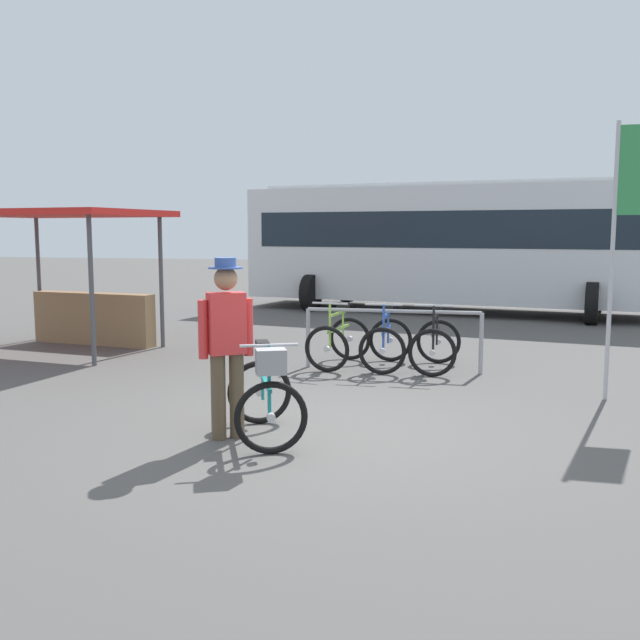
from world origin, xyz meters
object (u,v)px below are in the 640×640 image
at_px(market_stall, 76,265).
at_px(banner_flag, 627,208).
at_px(featured_bicycle, 266,394).
at_px(person_with_featured_bike, 227,340).
at_px(racked_bike_blue, 387,343).
at_px(bus_distant, 454,240).
at_px(racked_bike_black, 436,344).
at_px(racked_bike_lime, 339,341).

xyz_separation_m(market_stall, banner_flag, (8.26, -1.88, 0.84)).
bearing_deg(featured_bicycle, person_with_featured_bike, -177.52).
height_order(racked_bike_blue, bus_distant, bus_distant).
xyz_separation_m(racked_bike_blue, person_with_featured_bike, (-0.95, -3.86, 0.58)).
xyz_separation_m(racked_bike_black, market_stall, (-6.04, 0.53, 1.03)).
distance_m(racked_bike_black, person_with_featured_bike, 4.26).
distance_m(bus_distant, market_stall, 9.15).
height_order(racked_bike_lime, racked_bike_blue, same).
relative_size(market_stall, banner_flag, 1.05).
bearing_deg(bus_distant, racked_bike_blue, -93.86).
height_order(racked_bike_lime, bus_distant, bus_distant).
bearing_deg(racked_bike_black, featured_bicycle, -108.27).
relative_size(racked_bike_blue, bus_distant, 0.11).
height_order(racked_bike_blue, person_with_featured_bike, person_with_featured_bike).
relative_size(racked_bike_black, featured_bicycle, 0.87).
xyz_separation_m(person_with_featured_bike, bus_distant, (1.46, 11.43, 0.79)).
bearing_deg(market_stall, racked_bike_blue, -5.86).
xyz_separation_m(racked_bike_blue, bus_distant, (0.51, 7.57, 1.37)).
bearing_deg(banner_flag, market_stall, 167.20).
relative_size(racked_bike_lime, market_stall, 0.35).
bearing_deg(racked_bike_lime, racked_bike_black, 1.56).
distance_m(racked_bike_black, bus_distant, 7.68).
xyz_separation_m(bus_distant, banner_flag, (2.41, -8.90, 0.49)).
xyz_separation_m(racked_bike_black, person_with_featured_bike, (-1.65, -3.88, 0.58)).
relative_size(bus_distant, market_stall, 3.06).
bearing_deg(racked_bike_black, person_with_featured_bike, -113.07).
bearing_deg(featured_bicycle, bus_distant, 84.56).
bearing_deg(racked_bike_black, bus_distant, 91.43).
distance_m(person_with_featured_bike, banner_flag, 4.80).
xyz_separation_m(racked_bike_blue, banner_flag, (2.92, -1.33, 1.86)).
bearing_deg(market_stall, racked_bike_lime, -6.97).
distance_m(bus_distant, banner_flag, 9.23).
relative_size(racked_bike_black, person_with_featured_bike, 0.64).
relative_size(racked_bike_lime, banner_flag, 0.37).
height_order(racked_bike_blue, market_stall, market_stall).
height_order(racked_bike_blue, featured_bicycle, same).
relative_size(person_with_featured_bike, market_stall, 0.51).
bearing_deg(person_with_featured_bike, market_stall, 134.86).
bearing_deg(person_with_featured_bike, racked_bike_lime, 86.24).
bearing_deg(featured_bicycle, racked_bike_lime, 91.87).
bearing_deg(featured_bicycle, racked_bike_black, 71.73).
bearing_deg(racked_bike_blue, racked_bike_black, 1.56).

